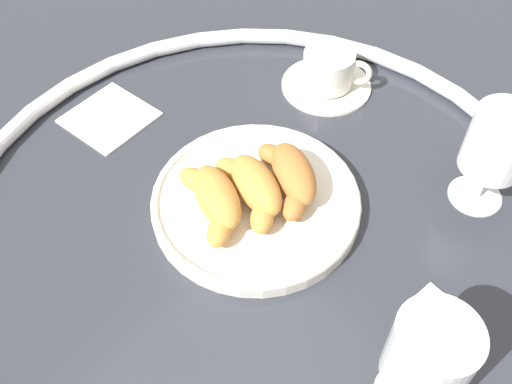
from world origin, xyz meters
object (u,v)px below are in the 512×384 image
(coffee_cup_near, at_px, (328,73))
(juice_glass_left, at_px, (428,358))
(pastry_plate, at_px, (256,201))
(sugar_packet, at_px, (439,305))
(croissant_small, at_px, (254,187))
(croissant_large, at_px, (291,175))
(folded_napkin, at_px, (109,117))
(juice_glass_right, at_px, (498,146))
(croissant_extra, at_px, (215,199))

(coffee_cup_near, xyz_separation_m, juice_glass_left, (-0.35, 0.33, 0.07))
(pastry_plate, height_order, sugar_packet, pastry_plate)
(croissant_small, xyz_separation_m, coffee_cup_near, (0.07, -0.25, -0.02))
(croissant_large, distance_m, folded_napkin, 0.30)
(juice_glass_right, bearing_deg, pastry_plate, 45.08)
(coffee_cup_near, bearing_deg, sugar_packet, 145.58)
(croissant_small, height_order, juice_glass_right, juice_glass_right)
(folded_napkin, bearing_deg, pastry_plate, -176.04)
(folded_napkin, bearing_deg, juice_glass_left, 173.54)
(croissant_large, bearing_deg, folded_napkin, 11.86)
(pastry_plate, bearing_deg, croissant_small, 67.99)
(coffee_cup_near, distance_m, folded_napkin, 0.33)
(juice_glass_right, height_order, folded_napkin, juice_glass_right)
(croissant_large, bearing_deg, pastry_plate, 63.80)
(croissant_small, distance_m, coffee_cup_near, 0.26)
(croissant_large, xyz_separation_m, folded_napkin, (0.29, 0.06, -0.04))
(croissant_extra, xyz_separation_m, juice_glass_right, (-0.22, -0.25, 0.05))
(croissant_large, relative_size, sugar_packet, 2.41)
(pastry_plate, bearing_deg, sugar_packet, -173.46)
(pastry_plate, xyz_separation_m, sugar_packet, (-0.25, -0.03, -0.01))
(croissant_small, bearing_deg, juice_glass_right, -134.67)
(pastry_plate, height_order, croissant_large, croissant_large)
(croissant_extra, distance_m, juice_glass_left, 0.30)
(folded_napkin, bearing_deg, juice_glass_right, -154.97)
(coffee_cup_near, bearing_deg, croissant_small, 106.27)
(coffee_cup_near, height_order, juice_glass_left, juice_glass_left)
(juice_glass_right, xyz_separation_m, folded_napkin, (0.47, 0.22, -0.09))
(croissant_small, xyz_separation_m, juice_glass_right, (-0.20, -0.20, 0.05))
(croissant_small, height_order, coffee_cup_near, croissant_small)
(pastry_plate, relative_size, juice_glass_left, 1.87)
(pastry_plate, xyz_separation_m, juice_glass_right, (-0.20, -0.20, 0.08))
(pastry_plate, height_order, croissant_extra, croissant_extra)
(pastry_plate, relative_size, croissant_extra, 2.12)
(croissant_large, distance_m, sugar_packet, 0.23)
(juice_glass_left, distance_m, folded_napkin, 0.55)
(coffee_cup_near, xyz_separation_m, sugar_packet, (-0.32, 0.22, -0.02))
(croissant_large, bearing_deg, juice_glass_right, -138.55)
(croissant_large, height_order, juice_glass_right, juice_glass_right)
(coffee_cup_near, bearing_deg, juice_glass_right, 170.15)
(sugar_packet, bearing_deg, croissant_small, 15.10)
(croissant_small, relative_size, folded_napkin, 1.16)
(juice_glass_right, bearing_deg, folded_napkin, 25.03)
(croissant_extra, xyz_separation_m, juice_glass_left, (-0.30, 0.03, 0.05))
(sugar_packet, bearing_deg, juice_glass_right, -66.97)
(croissant_large, height_order, croissant_extra, same)
(pastry_plate, distance_m, juice_glass_right, 0.29)
(juice_glass_left, distance_m, juice_glass_right, 0.29)
(coffee_cup_near, xyz_separation_m, juice_glass_right, (-0.27, 0.05, 0.07))
(juice_glass_right, distance_m, sugar_packet, 0.20)
(juice_glass_left, xyz_separation_m, sugar_packet, (0.03, -0.11, -0.09))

